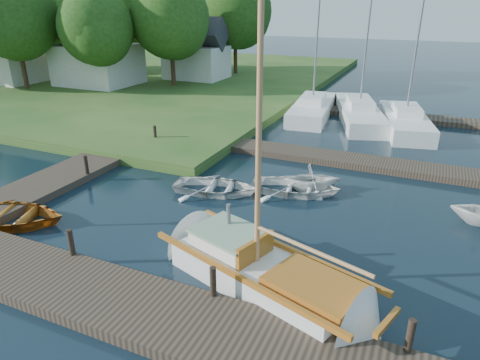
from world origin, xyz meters
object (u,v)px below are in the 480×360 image
at_px(mooring_post_3, 410,336).
at_px(marina_boat_1, 359,112).
at_px(mooring_post_1, 71,242).
at_px(dinghy, 6,213).
at_px(mooring_post_4, 86,165).
at_px(sailboat, 267,276).
at_px(tender_a, 216,185).
at_px(tree_5, 41,19).
at_px(tree_1, 14,14).
at_px(mooring_post_5, 155,133).
at_px(tree_3, 170,17).
at_px(marina_boat_2, 405,120).
at_px(house_c, 197,54).
at_px(tender_b, 313,176).
at_px(house_a, 97,54).
at_px(house_b, 8,54).
at_px(tree_2, 96,26).
at_px(mooring_post_2, 213,281).
at_px(tree_4, 120,8).
at_px(tree_7, 235,10).
at_px(tender_c, 295,185).

bearing_deg(mooring_post_3, marina_boat_1, 102.30).
height_order(mooring_post_1, dinghy, mooring_post_1).
bearing_deg(mooring_post_4, sailboat, -21.89).
distance_m(tender_a, tree_5, 34.61).
height_order(mooring_post_3, mooring_post_4, same).
height_order(mooring_post_4, tree_1, tree_1).
height_order(mooring_post_5, tree_3, tree_3).
height_order(marina_boat_2, house_c, marina_boat_2).
distance_m(house_c, tree_3, 5.10).
distance_m(mooring_post_3, sailboat, 3.76).
height_order(sailboat, tree_5, sailboat).
height_order(mooring_post_3, tender_b, tender_b).
distance_m(dinghy, tree_5, 33.84).
bearing_deg(marina_boat_2, house_a, 72.04).
bearing_deg(tender_b, house_a, 34.05).
xyz_separation_m(mooring_post_5, house_a, (-13.00, 11.00, 2.26)).
relative_size(house_b, tree_2, 0.74).
bearing_deg(dinghy, mooring_post_4, -15.76).
xyz_separation_m(mooring_post_2, mooring_post_5, (-8.50, 10.00, 0.00)).
relative_size(mooring_post_4, tree_2, 0.10).
relative_size(house_a, house_b, 1.09).
bearing_deg(marina_boat_1, mooring_post_5, 120.48).
height_order(mooring_post_5, house_c, house_c).
relative_size(mooring_post_5, house_b, 0.14).
bearing_deg(marina_boat_2, mooring_post_1, 145.51).
distance_m(marina_boat_2, tree_4, 28.45).
bearing_deg(marina_boat_1, house_a, 69.06).
bearing_deg(house_a, tree_1, -135.34).
bearing_deg(tree_3, mooring_post_2, -56.08).
bearing_deg(mooring_post_1, tree_1, 140.92).
height_order(house_b, tree_3, tree_3).
relative_size(mooring_post_3, mooring_post_4, 1.00).
distance_m(mooring_post_5, house_c, 18.48).
height_order(marina_boat_2, tree_2, marina_boat_2).
relative_size(mooring_post_5, house_a, 0.13).
relative_size(mooring_post_1, marina_boat_1, 0.08).
xyz_separation_m(mooring_post_1, tree_7, (-9.00, 31.05, 5.50)).
distance_m(dinghy, tender_a, 7.37).
height_order(tree_3, tree_5, tree_3).
relative_size(tender_c, tree_7, 0.37).
bearing_deg(house_b, mooring_post_1, -37.23).
relative_size(tender_c, tree_5, 0.43).
height_order(mooring_post_4, tree_4, tree_4).
distance_m(tender_c, house_a, 25.51).
bearing_deg(mooring_post_5, mooring_post_1, -68.20).
bearing_deg(dinghy, house_b, 30.97).
bearing_deg(house_a, mooring_post_3, -38.93).
bearing_deg(tender_c, dinghy, 117.99).
xyz_separation_m(dinghy, tender_b, (8.69, 6.88, 0.20)).
bearing_deg(house_c, mooring_post_3, -53.47).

